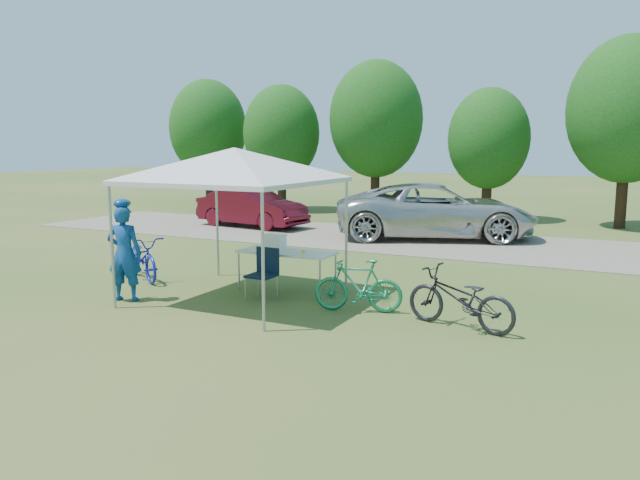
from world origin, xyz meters
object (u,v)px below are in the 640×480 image
(bike_dark, at_px, (460,299))
(sedan, at_px, (252,207))
(cooler, at_px, (274,242))
(minivan, at_px, (435,211))
(folding_table, at_px, (287,253))
(bike_blue, at_px, (143,257))
(cyclist, at_px, (124,253))
(bike_green, at_px, (358,286))
(folding_chair, at_px, (264,269))

(bike_dark, bearing_deg, sedan, -119.56)
(cooler, bearing_deg, sedan, 125.52)
(cooler, height_order, minivan, minivan)
(folding_table, distance_m, bike_blue, 3.22)
(cyclist, xyz_separation_m, bike_green, (4.03, 1.17, -0.41))
(folding_chair, bearing_deg, bike_blue, 176.15)
(cooler, bearing_deg, bike_blue, -170.96)
(cyclist, bearing_deg, cooler, -153.12)
(cooler, xyz_separation_m, minivan, (0.91, 7.79, -0.09))
(cyclist, height_order, bike_blue, cyclist)
(bike_dark, bearing_deg, bike_green, -83.21)
(folding_table, xyz_separation_m, cooler, (-0.28, 0.00, 0.20))
(folding_chair, bearing_deg, folding_table, 86.42)
(folding_chair, bearing_deg, bike_dark, -3.62)
(cooler, distance_m, bike_green, 2.31)
(cyclist, height_order, bike_dark, cyclist)
(cyclist, bearing_deg, folding_chair, -168.51)
(cooler, distance_m, bike_blue, 2.97)
(bike_dark, xyz_separation_m, sedan, (-9.24, 8.52, 0.20))
(bike_green, bearing_deg, minivan, 172.85)
(folding_table, height_order, bike_dark, bike_dark)
(bike_blue, xyz_separation_m, bike_green, (5.01, -0.35, -0.01))
(folding_chair, xyz_separation_m, cooler, (-0.22, 0.72, 0.37))
(minivan, bearing_deg, bike_dark, 176.98)
(minivan, bearing_deg, bike_green, 166.33)
(folding_chair, xyz_separation_m, bike_green, (1.89, -0.09, -0.10))
(folding_table, relative_size, cyclist, 1.08)
(bike_dark, bearing_deg, minivan, -148.26)
(bike_blue, relative_size, sedan, 0.44)
(folding_chair, height_order, cooler, cooler)
(folding_chair, distance_m, cyclist, 2.50)
(folding_chair, bearing_deg, cooler, 108.03)
(folding_table, distance_m, sedan, 9.40)
(cooler, relative_size, sedan, 0.11)
(cyclist, distance_m, sedan, 10.11)
(folding_chair, xyz_separation_m, cyclist, (-2.14, -1.27, 0.32))
(bike_dark, bearing_deg, folding_chair, -81.37)
(minivan, bearing_deg, bike_blue, 133.59)
(cyclist, relative_size, bike_blue, 0.99)
(cooler, distance_m, cyclist, 2.76)
(bike_green, bearing_deg, cooler, -126.11)
(folding_table, bearing_deg, sedan, 126.90)
(folding_chair, xyz_separation_m, bike_blue, (-3.12, 0.26, -0.09))
(bike_green, bearing_deg, cyclist, -88.85)
(minivan, bearing_deg, cyclist, 142.25)
(folding_chair, relative_size, bike_green, 0.62)
(cooler, bearing_deg, folding_chair, -72.84)
(cooler, distance_m, sedan, 9.24)
(folding_chair, bearing_deg, sedan, 125.03)
(folding_chair, bearing_deg, minivan, 86.25)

